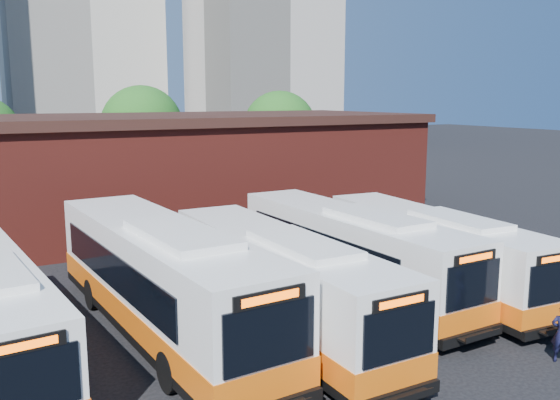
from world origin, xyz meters
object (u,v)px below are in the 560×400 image
bus_west (162,283)px  bus_east (432,254)px  bus_midwest (279,286)px  bus_mideast (350,255)px

bus_west → bus_east: bus_west is taller
bus_midwest → bus_west: bearing=155.0°
bus_midwest → bus_east: bus_midwest is taller
bus_midwest → bus_east: bearing=5.5°
bus_west → bus_midwest: bearing=-28.4°
bus_west → bus_mideast: 7.43m
bus_west → bus_midwest: size_ratio=1.13×
bus_west → bus_mideast: (7.42, 0.35, -0.14)m
bus_west → bus_midwest: bus_west is taller
bus_mideast → bus_east: (3.05, -1.13, -0.09)m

